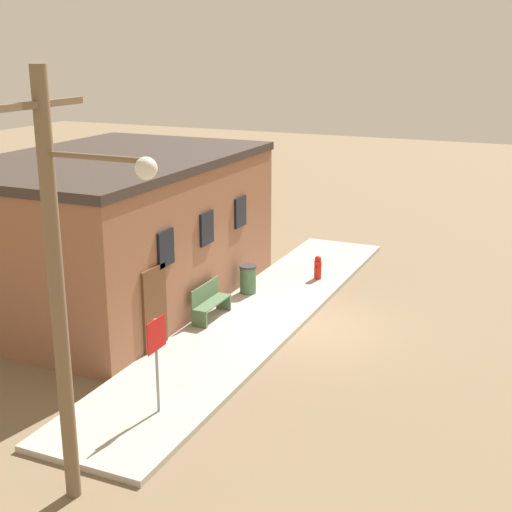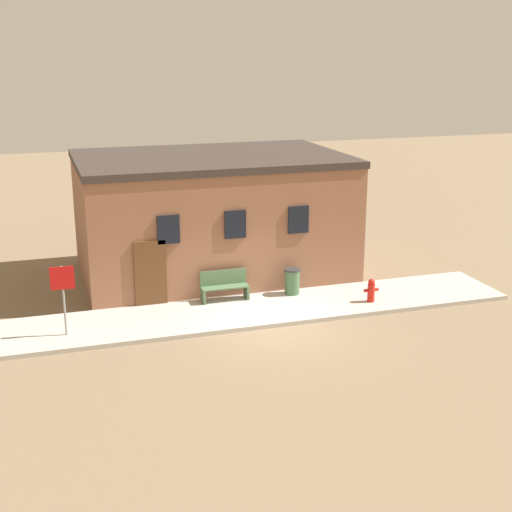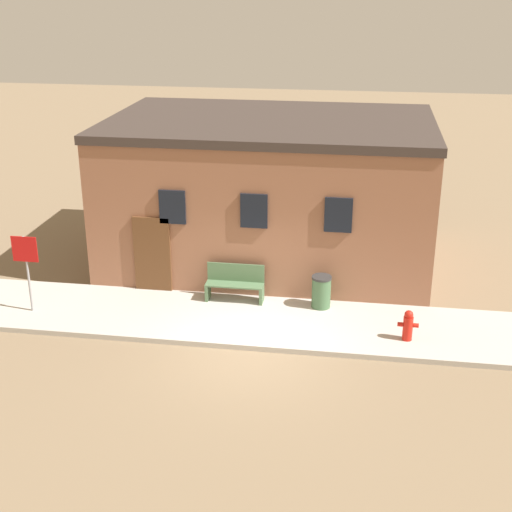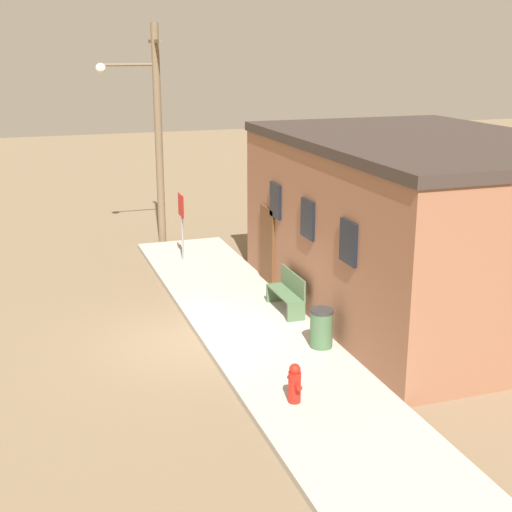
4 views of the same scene
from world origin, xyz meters
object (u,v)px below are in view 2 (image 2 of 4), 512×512
fire_hydrant (371,290)px  stop_sign (63,287)px  bench (224,286)px  trash_bin (292,281)px

fire_hydrant → stop_sign: 9.45m
bench → trash_bin: 2.27m
fire_hydrant → trash_bin: (-2.13, 1.46, 0.05)m
fire_hydrant → trash_bin: bearing=145.4°
fire_hydrant → stop_sign: size_ratio=0.37×
fire_hydrant → bench: (-4.39, 1.57, 0.09)m
stop_sign → fire_hydrant: bearing=-0.7°
fire_hydrant → trash_bin: 2.58m
stop_sign → bench: (5.00, 1.46, -0.95)m
stop_sign → trash_bin: bearing=10.5°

